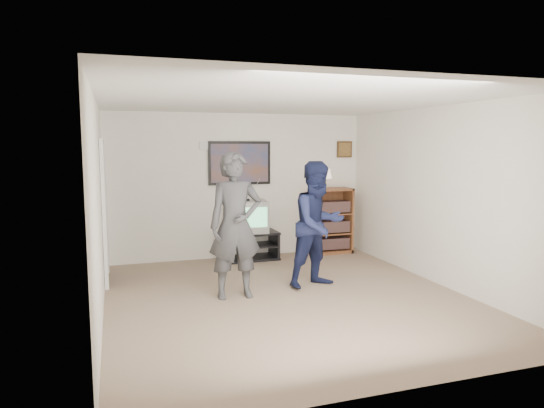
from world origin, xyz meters
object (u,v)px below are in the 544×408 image
media_stand (249,246)px  crt_television (248,216)px  bookshelf (331,221)px  person_tall (235,226)px  person_short (318,224)px

media_stand → crt_television: 0.51m
bookshelf → person_tall: size_ratio=0.63×
media_stand → person_tall: 2.19m
crt_television → person_short: person_short is taller
person_tall → crt_television: bearing=71.7°
person_tall → person_short: bearing=7.3°
bookshelf → person_short: (-1.07, -1.88, 0.28)m
crt_television → bookshelf: size_ratio=0.53×
crt_television → bookshelf: (1.58, 0.05, -0.16)m
crt_television → person_tall: bearing=-103.0°
crt_television → person_short: (0.50, -1.83, 0.12)m
person_short → person_tall: bearing=170.3°
crt_television → person_short: 1.90m
person_tall → person_short: (1.21, 0.12, -0.07)m
crt_television → media_stand: bearing=6.8°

